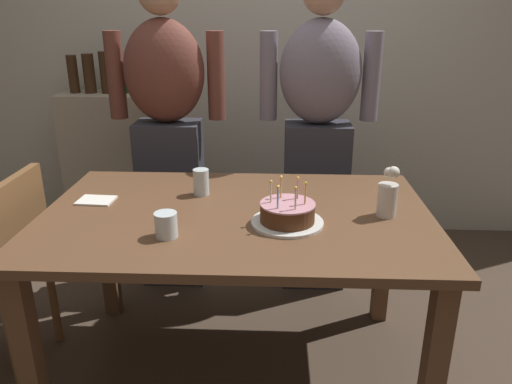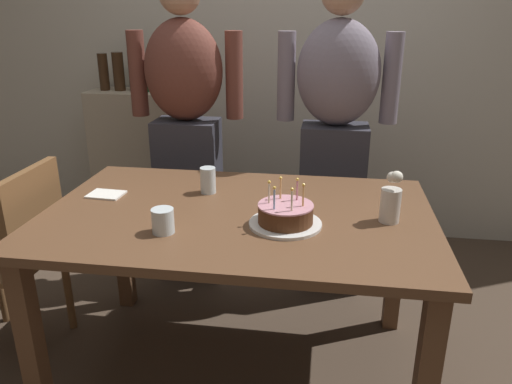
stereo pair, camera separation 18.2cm
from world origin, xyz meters
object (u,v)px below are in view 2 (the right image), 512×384
person_woman_cardigan (335,134)px  dining_chair (18,248)px  water_glass_far (208,180)px  birthday_cake (285,216)px  napkin_stack (106,194)px  flower_vase (391,201)px  person_man_bearded (186,129)px  water_glass_near (163,221)px

person_woman_cardigan → dining_chair: bearing=30.9°
water_glass_far → person_woman_cardigan: size_ratio=0.07×
birthday_cake → napkin_stack: birthday_cake is taller
water_glass_far → person_woman_cardigan: 0.79m
water_glass_far → flower_vase: flower_vase is taller
flower_vase → person_man_bearded: (-0.99, 0.79, 0.05)m
water_glass_far → flower_vase: size_ratio=0.56×
napkin_stack → person_man_bearded: person_man_bearded is taller
water_glass_far → birthday_cake: bearing=-39.1°
birthday_cake → water_glass_far: bearing=140.9°
water_glass_near → person_man_bearded: (-0.20, 1.00, 0.09)m
water_glass_near → person_man_bearded: person_man_bearded is taller
person_woman_cardigan → dining_chair: (-1.32, -0.79, -0.36)m
water_glass_far → flower_vase: (0.73, -0.20, 0.03)m
napkin_stack → person_woman_cardigan: size_ratio=0.09×
birthday_cake → person_man_bearded: size_ratio=0.16×
water_glass_near → flower_vase: (0.79, 0.21, 0.04)m
dining_chair → person_man_bearded: bearing=146.0°
birthday_cake → napkin_stack: size_ratio=1.85×
flower_vase → person_woman_cardigan: (-0.20, 0.79, 0.05)m
water_glass_far → dining_chair: 0.87m
napkin_stack → dining_chair: bearing=-164.1°
napkin_stack → water_glass_far: bearing=13.2°
birthday_cake → water_glass_near: (-0.42, -0.12, 0.01)m
person_man_bearded → person_woman_cardigan: same height
water_glass_near → napkin_stack: water_glass_near is taller
napkin_stack → dining_chair: size_ratio=0.16×
water_glass_near → flower_vase: bearing=15.1°
person_man_bearded → napkin_stack: bearing=77.0°
water_glass_near → person_man_bearded: size_ratio=0.05×
water_glass_near → person_man_bearded: bearing=101.3°
person_man_bearded → birthday_cake: bearing=125.1°
water_glass_near → dining_chair: dining_chair is taller
birthday_cake → dining_chair: 1.18m
person_man_bearded → dining_chair: size_ratio=1.90×
water_glass_far → dining_chair: (-0.79, -0.20, -0.28)m
water_glass_far → person_man_bearded: (-0.26, 0.59, 0.08)m
person_man_bearded → water_glass_far: bearing=113.9°
water_glass_near → flower_vase: 0.82m
water_glass_far → person_man_bearded: bearing=113.9°
birthday_cake → napkin_stack: 0.80m
flower_vase → person_man_bearded: 1.27m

